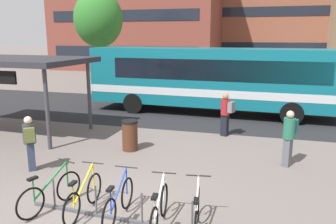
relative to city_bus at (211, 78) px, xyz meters
The scene contains 17 objects.
ground 10.94m from the city_bus, 94.72° to the right, with size 200.00×200.00×0.00m, color #6B605B.
bus_lane_asphalt 1.98m from the city_bus, behind, with size 80.00×7.20×0.01m, color #232326.
city_bus is the anchor object (origin of this frame).
bike_rack 10.74m from the city_bus, 91.83° to the right, with size 4.22×0.30×0.70m.
parked_bicycle_green_0 10.84m from the city_bus, 100.59° to the right, with size 0.68×1.66×0.99m.
parked_bicycle_yellow_1 10.69m from the city_bus, 96.39° to the right, with size 0.52×1.72×0.99m.
parked_bicycle_blue_2 10.66m from the city_bus, 91.88° to the right, with size 0.52×1.72×0.99m.
parked_bicycle_white_3 10.76m from the city_bus, 86.97° to the right, with size 0.52×1.72×0.99m.
parked_bicycle_white_4 10.78m from the city_bus, 82.93° to the right, with size 0.52×1.71×0.99m.
transit_shelter 9.19m from the city_bus, 142.54° to the right, with size 6.59×3.73×2.97m.
commuter_olive_pack_0 9.60m from the city_bus, 113.59° to the right, with size 0.57×0.60×1.59m.
commuter_teal_pack_2 7.25m from the city_bus, 63.15° to the right, with size 0.50×0.60×1.68m.
commuter_grey_pack_5 4.06m from the city_bus, 73.21° to the right, with size 0.60×0.50×1.65m.
trash_bin 6.70m from the city_bus, 105.63° to the right, with size 0.55×0.55×1.03m.
street_tree_1 12.10m from the city_bus, 143.68° to the left, with size 3.57×3.57×7.05m.
building_left_wing 26.02m from the city_bus, 117.51° to the left, with size 18.20×11.27×14.54m.
building_centre_block 33.15m from the city_bus, 86.42° to the left, with size 19.01×11.89×16.48m.
Camera 1 is at (3.26, -5.79, 3.78)m, focal length 36.28 mm.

